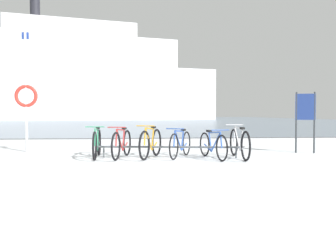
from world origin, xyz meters
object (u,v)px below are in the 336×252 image
object	(u,v)px
ferry_ship	(78,80)
bicycle_2	(151,143)
bicycle_1	(122,144)
bicycle_3	(180,144)
bicycle_4	(213,145)
info_sign	(305,112)
bicycle_5	(239,143)
rescue_post	(26,92)
bicycle_0	(97,143)

from	to	relation	value
ferry_ship	bicycle_2	bearing A→B (deg)	-78.17
bicycle_2	ferry_ship	bearing A→B (deg)	101.83
bicycle_1	bicycle_3	world-z (taller)	bicycle_1
bicycle_1	bicycle_4	bearing A→B (deg)	-7.66
info_sign	bicycle_3	bearing A→B (deg)	-168.83
bicycle_3	ferry_ship	bearing A→B (deg)	102.59
bicycle_2	info_sign	bearing A→B (deg)	10.02
bicycle_5	rescue_post	world-z (taller)	rescue_post
bicycle_3	ferry_ship	distance (m)	57.66
bicycle_4	rescue_post	world-z (taller)	rescue_post
bicycle_1	bicycle_3	bearing A→B (deg)	0.39
info_sign	ferry_ship	world-z (taller)	ferry_ship
bicycle_5	ferry_ship	distance (m)	58.27
bicycle_4	ferry_ship	world-z (taller)	ferry_ship
ferry_ship	rescue_post	bearing A→B (deg)	-81.52
bicycle_1	rescue_post	world-z (taller)	rescue_post
bicycle_2	info_sign	size ratio (longest dim) A/B	0.90
ferry_ship	info_sign	bearing A→B (deg)	-73.65
bicycle_1	bicycle_2	world-z (taller)	bicycle_2
bicycle_5	info_sign	xyz separation A→B (m)	(2.23, 1.01, 0.79)
bicycle_1	info_sign	bearing A→B (deg)	8.09
bicycle_0	bicycle_5	size ratio (longest dim) A/B	0.97
bicycle_3	bicycle_5	xyz separation A→B (m)	(1.47, -0.28, 0.03)
bicycle_2	rescue_post	distance (m)	4.28
bicycle_0	bicycle_2	bearing A→B (deg)	-6.37
bicycle_2	bicycle_4	size ratio (longest dim) A/B	0.94
info_sign	rescue_post	world-z (taller)	rescue_post
bicycle_0	rescue_post	distance (m)	3.11
bicycle_4	bicycle_5	world-z (taller)	bicycle_5
bicycle_1	bicycle_5	size ratio (longest dim) A/B	0.92
bicycle_4	info_sign	distance (m)	3.21
rescue_post	bicycle_5	bearing A→B (deg)	-18.75
bicycle_1	ferry_ship	bearing A→B (deg)	101.11
bicycle_2	bicycle_3	xyz separation A→B (m)	(0.77, 0.06, -0.03)
bicycle_4	info_sign	world-z (taller)	info_sign
bicycle_2	bicycle_5	world-z (taller)	bicycle_5
info_sign	ferry_ship	size ratio (longest dim) A/B	0.03
bicycle_3	rescue_post	size ratio (longest dim) A/B	0.42
bicycle_0	info_sign	xyz separation A→B (m)	(5.84, 0.64, 0.80)
ferry_ship	bicycle_0	bearing A→B (deg)	-79.50
bicycle_3	ferry_ship	world-z (taller)	ferry_ship
bicycle_1	bicycle_4	distance (m)	2.30
bicycle_0	ferry_ship	xyz separation A→B (m)	(-10.34, 55.76, 7.03)
bicycle_1	ferry_ship	size ratio (longest dim) A/B	0.03
bicycle_2	ferry_ship	world-z (taller)	ferry_ship
bicycle_1	ferry_ship	world-z (taller)	ferry_ship
bicycle_4	rescue_post	size ratio (longest dim) A/B	0.46
info_sign	bicycle_0	bearing A→B (deg)	-173.79
info_sign	rescue_post	bearing A→B (deg)	173.08
bicycle_2	ferry_ship	size ratio (longest dim) A/B	0.03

